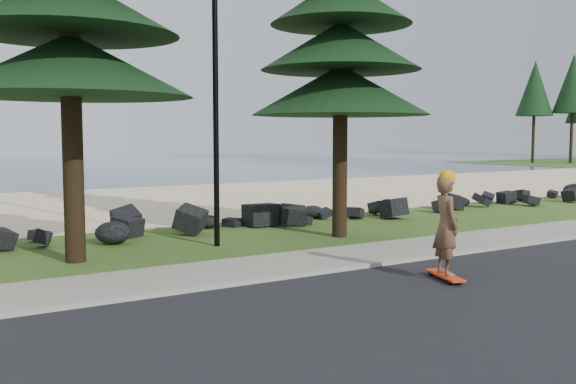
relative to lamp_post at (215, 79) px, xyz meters
name	(u,v)px	position (x,y,z in m)	size (l,w,h in m)	color
ground	(284,268)	(0.00, -3.20, -4.13)	(160.00, 160.00, 0.00)	#315219
road	(443,320)	(0.00, -7.70, -4.12)	(160.00, 7.00, 0.02)	black
kerb	(308,274)	(0.00, -4.10, -4.08)	(160.00, 0.20, 0.10)	#9D9B8E
sidewalk	(279,265)	(0.00, -3.00, -4.09)	(160.00, 2.00, 0.08)	gray
beach_sand	(94,205)	(0.00, 11.30, -4.13)	(160.00, 15.00, 0.01)	beige
seawall_boulders	(180,233)	(0.00, 2.40, -4.13)	(60.00, 2.40, 1.10)	black
lamp_post	(215,79)	(0.00, 0.00, 0.00)	(0.25, 0.14, 8.14)	black
skateboarder	(446,226)	(1.97, -5.81, -3.08)	(0.64, 1.16, 2.10)	red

